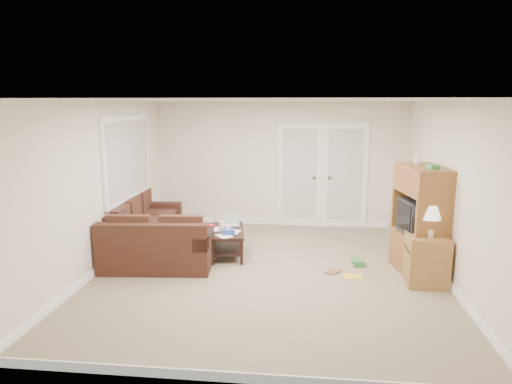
# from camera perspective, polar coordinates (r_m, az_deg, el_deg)

# --- Properties ---
(floor) EXTENTS (5.50, 5.50, 0.00)m
(floor) POSITION_cam_1_polar(r_m,az_deg,el_deg) (6.86, 1.52, -9.99)
(floor) COLOR gray
(floor) RESTS_ON ground
(ceiling) EXTENTS (5.00, 5.50, 0.02)m
(ceiling) POSITION_cam_1_polar(r_m,az_deg,el_deg) (6.40, 1.63, 11.39)
(ceiling) COLOR silver
(ceiling) RESTS_ON wall_back
(wall_left) EXTENTS (0.02, 5.50, 2.50)m
(wall_left) POSITION_cam_1_polar(r_m,az_deg,el_deg) (7.16, -18.79, 0.71)
(wall_left) COLOR white
(wall_left) RESTS_ON floor
(wall_right) EXTENTS (0.02, 5.50, 2.50)m
(wall_right) POSITION_cam_1_polar(r_m,az_deg,el_deg) (6.79, 23.09, -0.12)
(wall_right) COLOR white
(wall_right) RESTS_ON floor
(wall_back) EXTENTS (5.00, 0.02, 2.50)m
(wall_back) POSITION_cam_1_polar(r_m,az_deg,el_deg) (9.23, 2.96, 3.48)
(wall_back) COLOR white
(wall_back) RESTS_ON floor
(wall_front) EXTENTS (5.00, 0.02, 2.50)m
(wall_front) POSITION_cam_1_polar(r_m,az_deg,el_deg) (3.86, -1.77, -7.21)
(wall_front) COLOR white
(wall_front) RESTS_ON floor
(baseboards) EXTENTS (5.00, 5.50, 0.10)m
(baseboards) POSITION_cam_1_polar(r_m,az_deg,el_deg) (6.84, 1.52, -9.60)
(baseboards) COLOR silver
(baseboards) RESTS_ON floor
(french_doors) EXTENTS (1.80, 0.05, 2.13)m
(french_doors) POSITION_cam_1_polar(r_m,az_deg,el_deg) (9.21, 8.22, 2.02)
(french_doors) COLOR silver
(french_doors) RESTS_ON floor
(window_left) EXTENTS (0.05, 1.92, 1.42)m
(window_left) POSITION_cam_1_polar(r_m,az_deg,el_deg) (8.01, -15.70, 4.10)
(window_left) COLOR silver
(window_left) RESTS_ON wall_left
(sectional_sofa) EXTENTS (1.87, 2.55, 0.77)m
(sectional_sofa) POSITION_cam_1_polar(r_m,az_deg,el_deg) (7.69, -12.99, -5.56)
(sectional_sofa) COLOR #3F2218
(sectional_sofa) RESTS_ON floor
(coffee_table) EXTENTS (0.68, 1.11, 0.71)m
(coffee_table) POSITION_cam_1_polar(r_m,az_deg,el_deg) (7.57, -3.56, -6.10)
(coffee_table) COLOR black
(coffee_table) RESTS_ON floor
(tv_armoire) EXTENTS (0.69, 1.06, 1.70)m
(tv_armoire) POSITION_cam_1_polar(r_m,az_deg,el_deg) (7.01, 19.93, -3.32)
(tv_armoire) COLOR brown
(tv_armoire) RESTS_ON floor
(side_cabinet) EXTENTS (0.54, 0.54, 1.12)m
(side_cabinet) POSITION_cam_1_polar(r_m,az_deg,el_deg) (6.73, 20.57, -7.48)
(side_cabinet) COLOR olive
(side_cabinet) RESTS_ON floor
(space_heater) EXTENTS (0.13, 0.11, 0.31)m
(space_heater) POSITION_cam_1_polar(r_m,az_deg,el_deg) (9.10, 16.66, -4.11)
(space_heater) COLOR white
(space_heater) RESTS_ON floor
(floor_magazine) EXTENTS (0.29, 0.23, 0.01)m
(floor_magazine) POSITION_cam_1_polar(r_m,az_deg,el_deg) (6.83, 12.04, -10.29)
(floor_magazine) COLOR gold
(floor_magazine) RESTS_ON floor
(floor_greenbox) EXTENTS (0.17, 0.23, 0.09)m
(floor_greenbox) POSITION_cam_1_polar(r_m,az_deg,el_deg) (7.29, 12.66, -8.60)
(floor_greenbox) COLOR #397E40
(floor_greenbox) RESTS_ON floor
(floor_book) EXTENTS (0.26, 0.28, 0.02)m
(floor_book) POSITION_cam_1_polar(r_m,az_deg,el_deg) (6.98, 8.93, -9.67)
(floor_book) COLOR brown
(floor_book) RESTS_ON floor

